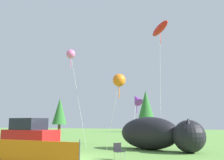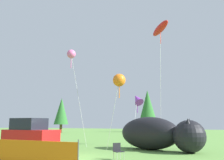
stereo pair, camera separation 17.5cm
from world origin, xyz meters
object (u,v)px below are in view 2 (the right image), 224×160
(kite_orange_flower, at_px, (119,80))
(kite_pink_octopus, at_px, (71,54))
(folding_chair, at_px, (118,150))
(kite_red_lizard, at_px, (160,29))
(parked_car, at_px, (30,136))
(inflatable_cat, at_px, (158,135))
(kite_purple_delta, at_px, (137,99))

(kite_orange_flower, bearing_deg, kite_pink_octopus, 158.77)
(folding_chair, height_order, kite_red_lizard, kite_red_lizard)
(parked_car, bearing_deg, inflatable_cat, 39.43)
(folding_chair, xyz_separation_m, kite_red_lizard, (1.40, 6.27, 9.14))
(parked_car, xyz_separation_m, kite_red_lizard, (7.99, 5.76, 8.55))
(kite_purple_delta, height_order, kite_pink_octopus, kite_pink_octopus)
(inflatable_cat, bearing_deg, parked_car, -128.09)
(kite_purple_delta, distance_m, kite_red_lizard, 6.84)
(inflatable_cat, distance_m, kite_orange_flower, 5.01)
(kite_purple_delta, xyz_separation_m, kite_red_lizard, (2.92, -2.87, 5.49))
(kite_orange_flower, distance_m, kite_red_lizard, 6.08)
(inflatable_cat, xyz_separation_m, kite_pink_octopus, (-7.61, -0.10, 6.94))
(kite_orange_flower, bearing_deg, inflatable_cat, 44.11)
(folding_chair, xyz_separation_m, kite_orange_flower, (-1.12, 3.25, 4.51))
(inflatable_cat, height_order, kite_pink_octopus, kite_pink_octopus)
(folding_chair, xyz_separation_m, kite_pink_octopus, (-6.48, 5.34, 7.53))
(inflatable_cat, relative_size, kite_pink_octopus, 0.81)
(inflatable_cat, distance_m, kite_purple_delta, 5.48)
(parked_car, relative_size, kite_orange_flower, 0.72)
(folding_chair, distance_m, kite_red_lizard, 11.17)
(kite_purple_delta, relative_size, kite_orange_flower, 0.88)
(kite_red_lizard, bearing_deg, kite_purple_delta, 135.51)
(folding_chair, bearing_deg, kite_purple_delta, 141.06)
(folding_chair, distance_m, kite_orange_flower, 5.67)
(folding_chair, relative_size, inflatable_cat, 0.13)
(parked_car, xyz_separation_m, inflatable_cat, (7.72, 4.93, 0.01))
(folding_chair, height_order, kite_orange_flower, kite_orange_flower)
(kite_red_lizard, bearing_deg, parked_car, -144.20)
(parked_car, height_order, kite_pink_octopus, kite_pink_octopus)
(folding_chair, relative_size, kite_orange_flower, 0.16)
(kite_red_lizard, bearing_deg, inflatable_cat, -108.23)
(folding_chair, bearing_deg, kite_orange_flower, 150.66)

